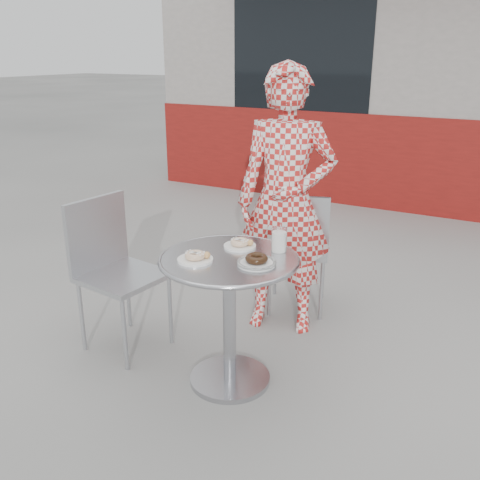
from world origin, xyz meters
The scene contains 10 objects.
ground centered at (0.00, 0.00, 0.00)m, with size 60.00×60.00×0.00m, color #999792.
storefront centered at (0.00, 5.56, 1.49)m, with size 6.02×4.55×3.00m.
bistro_table centered at (-0.03, 0.03, 0.52)m, with size 0.68×0.68×0.69m.
chair_far centered at (-0.06, 0.98, 0.25)m, with size 0.49×0.49×0.81m.
chair_left centered at (-0.73, 0.05, 0.27)m, with size 0.46×0.46×0.86m.
seated_person centered at (-0.05, 0.73, 0.79)m, with size 0.58×0.38×1.58m, color #B01E1B.
plate_far centered at (-0.05, 0.18, 0.71)m, with size 0.16×0.16×0.04m.
plate_near centered at (-0.14, -0.09, 0.71)m, with size 0.17×0.17×0.05m.
plate_checker centered at (0.13, 0.01, 0.70)m, with size 0.18×0.18×0.05m.
milk_cup centered at (0.14, 0.21, 0.75)m, with size 0.08×0.08×0.12m.
Camera 1 is at (1.16, -2.04, 1.62)m, focal length 40.00 mm.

